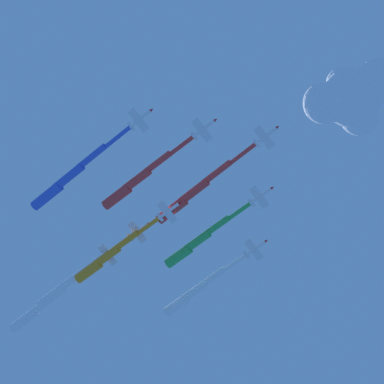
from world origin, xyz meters
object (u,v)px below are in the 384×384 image
(jet_port_mid, at_px, (196,290))
(jet_starboard_mid, at_px, (70,177))
(jet_trail_port, at_px, (45,303))
(jet_lead, at_px, (195,191))
(jet_starboard_outer, at_px, (73,280))
(jet_port_outer, at_px, (108,256))
(jet_port_inner, at_px, (199,241))
(jet_starboard_inner, at_px, (138,179))

(jet_port_mid, distance_m, jet_starboard_mid, 61.75)
(jet_port_mid, bearing_deg, jet_trail_port, 18.02)
(jet_lead, height_order, jet_starboard_outer, jet_starboard_outer)
(jet_lead, distance_m, jet_port_outer, 38.72)
(jet_port_inner, distance_m, jet_trail_port, 62.26)
(jet_port_mid, height_order, jet_trail_port, jet_trail_port)
(jet_port_inner, relative_size, jet_port_outer, 0.98)
(jet_lead, bearing_deg, jet_starboard_outer, -14.49)
(jet_port_inner, xyz_separation_m, jet_port_mid, (9.25, -18.72, 0.87))
(jet_starboard_inner, distance_m, jet_port_mid, 48.20)
(jet_port_inner, distance_m, jet_port_mid, 20.90)
(jet_starboard_outer, bearing_deg, jet_starboard_mid, 117.00)
(jet_starboard_inner, distance_m, jet_starboard_outer, 47.50)
(jet_starboard_mid, bearing_deg, jet_port_mid, -109.47)
(jet_trail_port, bearing_deg, jet_starboard_inner, 149.73)
(jet_port_inner, bearing_deg, jet_starboard_inner, 72.68)
(jet_port_inner, height_order, jet_port_mid, jet_port_mid)
(jet_port_inner, height_order, jet_starboard_outer, jet_starboard_outer)
(jet_port_outer, bearing_deg, jet_port_inner, -166.70)
(jet_lead, relative_size, jet_trail_port, 0.96)
(jet_lead, distance_m, jet_starboard_inner, 19.77)
(jet_port_mid, relative_size, jet_trail_port, 0.86)
(jet_starboard_outer, bearing_deg, jet_lead, 165.51)
(jet_starboard_inner, xyz_separation_m, jet_port_mid, (0.06, -48.19, 0.87))
(jet_port_outer, bearing_deg, jet_starboard_outer, -15.12)
(jet_port_mid, bearing_deg, jet_lead, 113.11)
(jet_lead, xyz_separation_m, jet_port_mid, (15.22, -35.66, -1.12))
(jet_starboard_outer, distance_m, jet_trail_port, 14.42)
(jet_lead, bearing_deg, jet_port_outer, -14.20)
(jet_port_outer, distance_m, jet_starboard_outer, 17.69)
(jet_port_inner, distance_m, jet_starboard_inner, 30.87)
(jet_starboard_mid, bearing_deg, jet_port_outer, -86.98)
(jet_port_inner, relative_size, jet_starboard_inner, 0.97)
(jet_lead, distance_m, jet_trail_port, 70.64)
(jet_port_outer, distance_m, jet_trail_port, 32.01)
(jet_starboard_mid, distance_m, jet_port_outer, 32.09)
(jet_port_inner, xyz_separation_m, jet_port_outer, (31.52, 7.45, 0.04))
(jet_port_mid, height_order, jet_starboard_outer, jet_starboard_outer)
(jet_starboard_inner, xyz_separation_m, jet_starboard_mid, (20.64, 10.02, 0.60))
(jet_lead, bearing_deg, jet_port_mid, -66.89)
(jet_lead, xyz_separation_m, jet_trail_port, (68.19, -18.43, -0.55))
(jet_port_outer, xyz_separation_m, jet_starboard_outer, (16.97, -4.58, 2.03))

